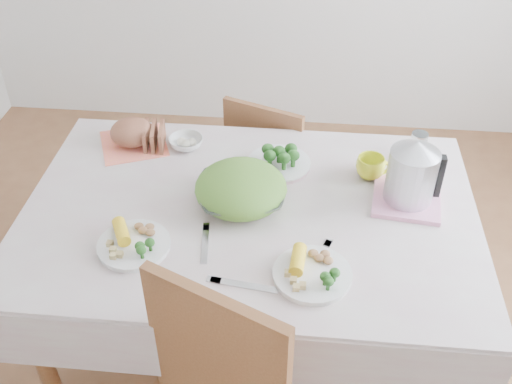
# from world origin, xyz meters

# --- Properties ---
(floor) EXTENTS (3.60, 3.60, 0.00)m
(floor) POSITION_xyz_m (0.00, 0.00, 0.00)
(floor) COLOR brown
(floor) RESTS_ON ground
(dining_table) EXTENTS (1.40, 0.90, 0.75)m
(dining_table) POSITION_xyz_m (0.00, 0.00, 0.38)
(dining_table) COLOR brown
(dining_table) RESTS_ON floor
(tablecloth) EXTENTS (1.50, 1.00, 0.01)m
(tablecloth) POSITION_xyz_m (0.00, 0.00, 0.76)
(tablecloth) COLOR beige
(tablecloth) RESTS_ON dining_table
(chair_far) EXTENTS (0.48, 0.48, 0.82)m
(chair_far) POSITION_xyz_m (0.06, 0.72, 0.46)
(chair_far) COLOR brown
(chair_far) RESTS_ON floor
(salad_bowl) EXTENTS (0.33, 0.33, 0.07)m
(salad_bowl) POSITION_xyz_m (-0.03, 0.03, 0.80)
(salad_bowl) COLOR white
(salad_bowl) RESTS_ON tablecloth
(dinner_plate_left) EXTENTS (0.25, 0.25, 0.02)m
(dinner_plate_left) POSITION_xyz_m (-0.33, -0.22, 0.77)
(dinner_plate_left) COLOR white
(dinner_plate_left) RESTS_ON tablecloth
(dinner_plate_right) EXTENTS (0.31, 0.31, 0.02)m
(dinner_plate_right) POSITION_xyz_m (0.21, -0.29, 0.77)
(dinner_plate_right) COLOR white
(dinner_plate_right) RESTS_ON tablecloth
(broccoli_plate) EXTENTS (0.28, 0.28, 0.02)m
(broccoli_plate) POSITION_xyz_m (0.08, 0.25, 0.77)
(broccoli_plate) COLOR beige
(broccoli_plate) RESTS_ON tablecloth
(napkin) EXTENTS (0.31, 0.31, 0.00)m
(napkin) POSITION_xyz_m (-0.48, 0.34, 0.76)
(napkin) COLOR #FB795D
(napkin) RESTS_ON tablecloth
(bread_loaf) EXTENTS (0.19, 0.18, 0.10)m
(bread_loaf) POSITION_xyz_m (-0.48, 0.34, 0.82)
(bread_loaf) COLOR brown
(bread_loaf) RESTS_ON napkin
(fruit_bowl) EXTENTS (0.15, 0.15, 0.04)m
(fruit_bowl) POSITION_xyz_m (-0.28, 0.34, 0.78)
(fruit_bowl) COLOR white
(fruit_bowl) RESTS_ON tablecloth
(yellow_mug) EXTENTS (0.13, 0.13, 0.08)m
(yellow_mug) POSITION_xyz_m (0.40, 0.22, 0.80)
(yellow_mug) COLOR yellow
(yellow_mug) RESTS_ON tablecloth
(glass_tumbler) EXTENTS (0.07, 0.07, 0.11)m
(glass_tumbler) POSITION_xyz_m (0.58, 0.34, 0.83)
(glass_tumbler) COLOR white
(glass_tumbler) RESTS_ON tablecloth
(pink_tray) EXTENTS (0.25, 0.25, 0.02)m
(pink_tray) POSITION_xyz_m (0.52, 0.09, 0.77)
(pink_tray) COLOR pink
(pink_tray) RESTS_ON tablecloth
(electric_kettle) EXTENTS (0.17, 0.17, 0.23)m
(electric_kettle) POSITION_xyz_m (0.52, 0.09, 0.88)
(electric_kettle) COLOR #B2B5BA
(electric_kettle) RESTS_ON pink_tray
(fork_left) EXTENTS (0.04, 0.18, 0.00)m
(fork_left) POSITION_xyz_m (-0.12, -0.18, 0.76)
(fork_left) COLOR silver
(fork_left) RESTS_ON tablecloth
(fork_right) EXTENTS (0.08, 0.18, 0.00)m
(fork_right) POSITION_xyz_m (0.23, -0.21, 0.76)
(fork_right) COLOR silver
(fork_right) RESTS_ON tablecloth
(knife) EXTENTS (0.20, 0.05, 0.00)m
(knife) POSITION_xyz_m (0.02, -0.34, 0.76)
(knife) COLOR silver
(knife) RESTS_ON tablecloth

